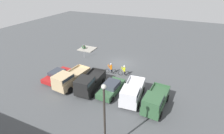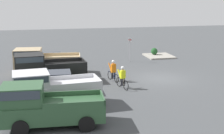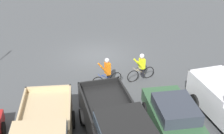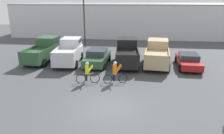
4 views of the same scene
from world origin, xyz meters
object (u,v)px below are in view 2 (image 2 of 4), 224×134
Objects in this scene: pickup_truck_3 at (43,61)px; shrub at (154,51)px; cyclist_1 at (122,77)px; sedan_0 at (56,83)px; sedan_1 at (50,60)px; pickup_truck_1 at (51,89)px; fire_lane_sign at (130,47)px; pickup_truck_0 at (44,105)px; pickup_truck_2 at (45,68)px; cyclist_0 at (113,71)px.

pickup_truck_3 is 13.45m from shrub.
pickup_truck_3 is at bearing 45.08° from cyclist_1.
sedan_1 is at bearing 0.58° from sedan_0.
pickup_truck_1 is 14.43m from fire_lane_sign.
pickup_truck_0 is 5.65m from sedan_0.
cyclist_1 is at bearing -116.20° from pickup_truck_2.
pickup_truck_3 is 2.88m from sedan_1.
pickup_truck_0 is 20.87m from shrub.
cyclist_1 is (0.11, -4.78, 0.09)m from sedan_0.
pickup_truck_0 is 1.11× the size of sedan_0.
sedan_1 is (5.63, -0.55, -0.51)m from pickup_truck_2.
shrub is at bearing -54.61° from pickup_truck_2.
pickup_truck_0 is 8.00m from cyclist_1.
pickup_truck_3 is at bearing 2.44° from pickup_truck_1.
pickup_truck_0 is 9.43m from cyclist_0.
pickup_truck_1 is at bearing -9.02° from pickup_truck_0.
cyclist_0 is (2.15, -4.56, 0.10)m from sedan_0.
pickup_truck_0 reaches higher than sedan_1.
pickup_truck_2 is 3.10× the size of cyclist_1.
pickup_truck_0 reaches higher than shrub.
sedan_0 is at bearing -8.62° from pickup_truck_0.
pickup_truck_0 is 8.34m from pickup_truck_2.
shrub is (2.92, -11.49, -0.14)m from sedan_1.
sedan_0 is (2.83, -0.41, -0.41)m from pickup_truck_1.
pickup_truck_2 is at bearing -177.27° from pickup_truck_3.
sedan_1 is (13.97, -0.76, -0.50)m from pickup_truck_0.
pickup_truck_1 is 11.25m from sedan_1.
pickup_truck_1 is 18.45m from shrub.
pickup_truck_0 is at bearing 171.38° from sedan_0.
pickup_truck_3 is at bearing 56.77° from cyclist_0.
pickup_truck_1 is at bearing 171.76° from sedan_0.
cyclist_0 is at bearing -44.95° from pickup_truck_1.
pickup_truck_0 is 2.77m from pickup_truck_1.
fire_lane_sign is at bearing -35.08° from pickup_truck_1.
cyclist_1 is 9.41m from fire_lane_sign.
cyclist_0 is (7.72, -5.41, -0.31)m from pickup_truck_0.
sedan_0 is 16.07m from shrub.
pickup_truck_3 is at bearing -0.37° from pickup_truck_0.
cyclist_1 is 2.35× the size of shrub.
shrub is at bearing -75.72° from sedan_1.
pickup_truck_1 is 2.89× the size of cyclist_0.
pickup_truck_3 is at bearing 111.02° from fire_lane_sign.
sedan_0 is 8.40m from sedan_1.
shrub is at bearing -64.99° from pickup_truck_3.
pickup_truck_0 is 7.07× the size of shrub.
shrub is at bearing -35.95° from pickup_truck_0.
fire_lane_sign reaches higher than pickup_truck_2.
fire_lane_sign is (6.82, -3.31, 0.68)m from cyclist_0.
cyclist_0 reaches higher than cyclist_1.
pickup_truck_1 is 0.92× the size of pickup_truck_3.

